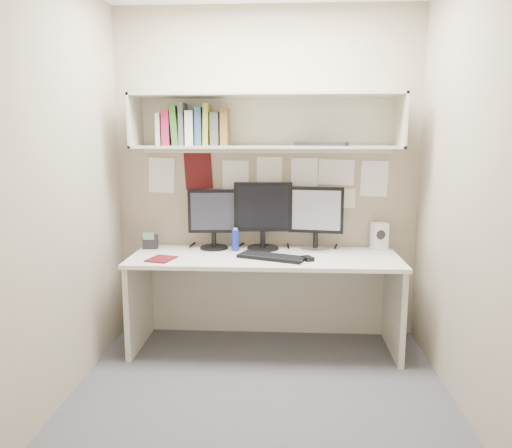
# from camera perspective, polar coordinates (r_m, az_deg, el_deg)

# --- Properties ---
(floor) EXTENTS (2.40, 2.00, 0.01)m
(floor) POSITION_cam_1_polar(r_m,az_deg,el_deg) (3.39, 0.53, -18.31)
(floor) COLOR #46464B
(floor) RESTS_ON ground
(wall_back) EXTENTS (2.40, 0.02, 2.60)m
(wall_back) POSITION_cam_1_polar(r_m,az_deg,el_deg) (4.00, 1.24, 5.54)
(wall_back) COLOR gray
(wall_back) RESTS_ON ground
(wall_front) EXTENTS (2.40, 0.02, 2.60)m
(wall_front) POSITION_cam_1_polar(r_m,az_deg,el_deg) (2.01, -0.77, 1.32)
(wall_front) COLOR gray
(wall_front) RESTS_ON ground
(wall_left) EXTENTS (0.02, 2.00, 2.60)m
(wall_left) POSITION_cam_1_polar(r_m,az_deg,el_deg) (3.29, -20.88, 3.98)
(wall_left) COLOR gray
(wall_left) RESTS_ON ground
(wall_right) EXTENTS (0.02, 2.00, 2.60)m
(wall_right) POSITION_cam_1_polar(r_m,az_deg,el_deg) (3.18, 22.74, 3.69)
(wall_right) COLOR gray
(wall_right) RESTS_ON ground
(desk) EXTENTS (2.00, 0.70, 0.73)m
(desk) POSITION_cam_1_polar(r_m,az_deg,el_deg) (3.84, 1.00, -8.89)
(desk) COLOR silver
(desk) RESTS_ON floor
(overhead_hutch) EXTENTS (2.00, 0.38, 0.40)m
(overhead_hutch) POSITION_cam_1_polar(r_m,az_deg,el_deg) (3.85, 1.19, 11.63)
(overhead_hutch) COLOR beige
(overhead_hutch) RESTS_ON wall_back
(pinned_papers) EXTENTS (1.92, 0.01, 0.48)m
(pinned_papers) POSITION_cam_1_polar(r_m,az_deg,el_deg) (4.00, 1.23, 4.82)
(pinned_papers) COLOR white
(pinned_papers) RESTS_ON wall_back
(monitor_left) EXTENTS (0.41, 0.22, 0.47)m
(monitor_left) POSITION_cam_1_polar(r_m,az_deg,el_deg) (3.94, -4.85, 0.86)
(monitor_left) COLOR black
(monitor_left) RESTS_ON desk
(monitor_center) EXTENTS (0.46, 0.25, 0.53)m
(monitor_center) POSITION_cam_1_polar(r_m,az_deg,el_deg) (3.90, 0.81, 1.20)
(monitor_center) COLOR black
(monitor_center) RESTS_ON desk
(monitor_right) EXTENTS (0.43, 0.23, 0.50)m
(monitor_right) POSITION_cam_1_polar(r_m,az_deg,el_deg) (3.91, 6.86, 0.92)
(monitor_right) COLOR #A5A5AA
(monitor_right) RESTS_ON desk
(keyboard) EXTENTS (0.52, 0.34, 0.02)m
(keyboard) POSITION_cam_1_polar(r_m,az_deg,el_deg) (3.64, 1.80, -3.79)
(keyboard) COLOR black
(keyboard) RESTS_ON desk
(mouse) EXTENTS (0.10, 0.11, 0.03)m
(mouse) POSITION_cam_1_polar(r_m,az_deg,el_deg) (3.60, 5.92, -3.94)
(mouse) COLOR black
(mouse) RESTS_ON desk
(speaker) EXTENTS (0.13, 0.14, 0.21)m
(speaker) POSITION_cam_1_polar(r_m,az_deg,el_deg) (4.03, 13.92, -1.35)
(speaker) COLOR silver
(speaker) RESTS_ON desk
(blue_bottle) EXTENTS (0.06, 0.06, 0.18)m
(blue_bottle) POSITION_cam_1_polar(r_m,az_deg,el_deg) (3.88, -2.35, -1.84)
(blue_bottle) COLOR navy
(blue_bottle) RESTS_ON desk
(maroon_notebook) EXTENTS (0.22, 0.24, 0.01)m
(maroon_notebook) POSITION_cam_1_polar(r_m,az_deg,el_deg) (3.67, -10.77, -3.95)
(maroon_notebook) COLOR #550E17
(maroon_notebook) RESTS_ON desk
(desk_phone) EXTENTS (0.12, 0.12, 0.14)m
(desk_phone) POSITION_cam_1_polar(r_m,az_deg,el_deg) (4.06, -11.98, -1.98)
(desk_phone) COLOR black
(desk_phone) RESTS_ON desk
(book_stack) EXTENTS (0.53, 0.20, 0.32)m
(book_stack) POSITION_cam_1_polar(r_m,az_deg,el_deg) (3.87, -7.15, 10.93)
(book_stack) COLOR beige
(book_stack) RESTS_ON overhead_hutch
(hutch_tray) EXTENTS (0.41, 0.26, 0.03)m
(hutch_tray) POSITION_cam_1_polar(r_m,az_deg,el_deg) (3.79, 7.51, 9.06)
(hutch_tray) COLOR black
(hutch_tray) RESTS_ON overhead_hutch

